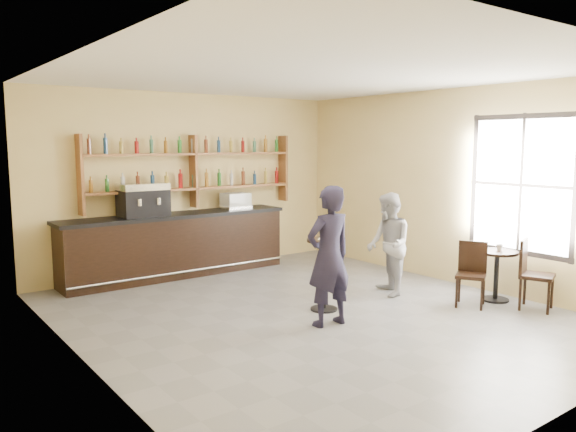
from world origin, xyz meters
TOP-DOWN VIEW (x-y plane):
  - floor at (0.00, 0.00)m, footprint 7.00×7.00m
  - ceiling at (0.00, 0.00)m, footprint 7.00×7.00m
  - wall_back at (0.00, 3.50)m, footprint 7.00×0.00m
  - wall_left at (-3.00, 0.00)m, footprint 0.00×7.00m
  - wall_right at (3.00, 0.00)m, footprint 0.00×7.00m
  - window_pane at (2.99, -1.20)m, footprint 0.00×2.00m
  - window_frame at (2.99, -1.20)m, footprint 0.04×1.70m
  - shelf_unit at (0.00, 3.37)m, footprint 4.00×0.26m
  - liquor_bottles at (0.00, 3.37)m, footprint 3.68×0.10m
  - bar_counter at (-0.48, 3.15)m, footprint 4.06×0.79m
  - espresso_machine at (-1.06, 3.15)m, footprint 0.77×0.50m
  - pastry_case at (0.74, 3.15)m, footprint 0.51×0.41m
  - pedestal_table at (0.26, 0.05)m, footprint 0.64×0.64m
  - napkin at (0.26, 0.05)m, footprint 0.22×0.22m
  - donut at (0.27, 0.04)m, footprint 0.15×0.15m
  - cup_pedestal at (0.40, 0.15)m, footprint 0.16×0.16m
  - man_main at (-0.11, -0.48)m, footprint 0.67×0.46m
  - cafe_table at (2.60, -1.12)m, footprint 0.73×0.73m
  - cup_cafe at (2.65, -1.12)m, footprint 0.13×0.13m
  - chair_west at (2.05, -1.07)m, footprint 0.54×0.54m
  - chair_south at (2.65, -1.72)m, footprint 0.55×0.55m
  - patron_second at (1.55, 0.06)m, footprint 0.90×0.96m

SIDE VIEW (x-z plane):
  - floor at x=0.00m, z-range 0.00..0.00m
  - cafe_table at x=2.60m, z-range 0.00..0.75m
  - chair_west at x=2.05m, z-range 0.00..0.92m
  - chair_south at x=2.65m, z-range 0.00..0.98m
  - pedestal_table at x=0.26m, z-range 0.00..1.01m
  - bar_counter at x=-0.48m, z-range 0.00..1.10m
  - patron_second at x=1.55m, z-range 0.00..1.57m
  - cup_cafe at x=2.65m, z-range 0.75..0.84m
  - man_main at x=-0.11m, z-range 0.00..1.79m
  - napkin at x=0.26m, z-range 1.01..1.01m
  - donut at x=0.27m, z-range 1.01..1.05m
  - cup_pedestal at x=0.40m, z-range 1.01..1.10m
  - pastry_case at x=0.74m, z-range 1.10..1.39m
  - espresso_machine at x=-1.06m, z-range 1.10..1.65m
  - wall_back at x=0.00m, z-range -1.90..5.10m
  - wall_left at x=-3.00m, z-range -1.90..5.10m
  - wall_right at x=3.00m, z-range -1.90..5.10m
  - window_frame at x=2.99m, z-range 0.65..2.75m
  - window_pane at x=2.99m, z-range 0.70..2.70m
  - shelf_unit at x=0.00m, z-range 1.11..2.51m
  - liquor_bottles at x=0.00m, z-range 1.48..2.48m
  - ceiling at x=0.00m, z-range 3.20..3.20m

